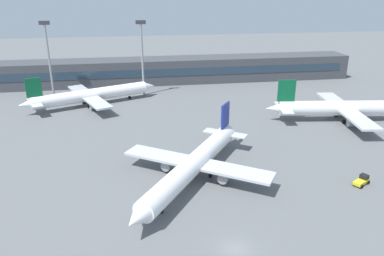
% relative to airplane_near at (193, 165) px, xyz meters
% --- Properties ---
extents(ground_plane, '(400.00, 400.00, 0.00)m').
position_rel_airplane_near_xyz_m(ground_plane, '(2.58, 19.49, -3.21)').
color(ground_plane, slate).
extents(terminal_building, '(140.90, 12.13, 9.00)m').
position_rel_airplane_near_xyz_m(terminal_building, '(2.58, 77.44, 1.29)').
color(terminal_building, '#3F4247').
rests_on(terminal_building, ground_plane).
extents(airplane_near, '(27.82, 36.80, 10.53)m').
position_rel_airplane_near_xyz_m(airplane_near, '(0.00, 0.00, 0.00)').
color(airplane_near, white).
rests_on(airplane_near, ground_plane).
extents(airplane_mid, '(45.83, 32.20, 11.34)m').
position_rel_airplane_near_xyz_m(airplane_mid, '(47.39, 26.26, 0.25)').
color(airplane_mid, white).
rests_on(airplane_mid, ground_plane).
extents(airplane_far, '(40.09, 28.83, 10.47)m').
position_rel_airplane_near_xyz_m(airplane_far, '(-22.59, 51.99, -0.02)').
color(airplane_far, white).
rests_on(airplane_far, ground_plane).
extents(baggage_tug_yellow, '(3.86, 3.14, 1.75)m').
position_rel_airplane_near_xyz_m(baggage_tug_yellow, '(30.47, -6.64, -2.41)').
color(baggage_tug_yellow, yellow).
rests_on(baggage_tug_yellow, ground_plane).
extents(floodlight_tower_west, '(3.20, 0.80, 24.22)m').
position_rel_airplane_near_xyz_m(floodlight_tower_west, '(-6.70, 61.13, 10.89)').
color(floodlight_tower_west, gray).
rests_on(floodlight_tower_west, ground_plane).
extents(floodlight_tower_east, '(3.20, 0.80, 24.09)m').
position_rel_airplane_near_xyz_m(floodlight_tower_east, '(-36.62, 65.41, 10.83)').
color(floodlight_tower_east, gray).
rests_on(floodlight_tower_east, ground_plane).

